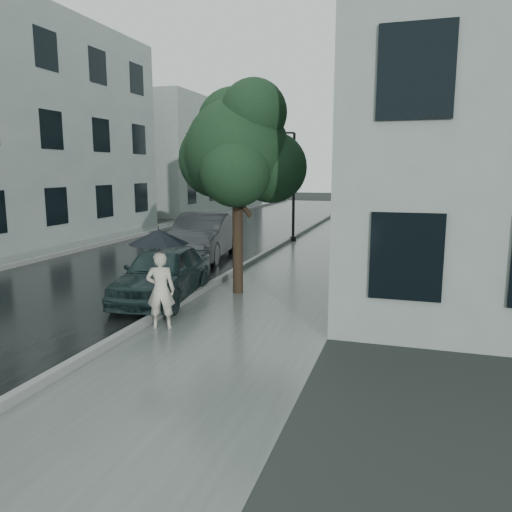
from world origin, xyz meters
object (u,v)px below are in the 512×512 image
(lamp_post, at_px, (290,178))
(car_far, at_px, (203,236))
(pedestrian, at_px, (161,290))
(street_tree, at_px, (238,150))
(car_near, at_px, (163,272))

(lamp_post, distance_m, car_far, 5.69)
(lamp_post, relative_size, car_far, 0.99)
(pedestrian, distance_m, street_tree, 4.28)
(street_tree, height_order, lamp_post, street_tree)
(pedestrian, distance_m, car_far, 7.81)
(pedestrian, xyz_separation_m, car_far, (-2.30, 7.46, 0.02))
(lamp_post, bearing_deg, car_far, -125.58)
(car_far, bearing_deg, car_near, -84.99)
(lamp_post, height_order, car_far, lamp_post)
(pedestrian, bearing_deg, car_near, -82.19)
(street_tree, xyz_separation_m, car_near, (-1.49, -1.22, -2.88))
(pedestrian, height_order, lamp_post, lamp_post)
(pedestrian, height_order, street_tree, street_tree)
(car_near, height_order, car_far, car_far)
(lamp_post, xyz_separation_m, car_far, (-1.89, -5.01, -1.91))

